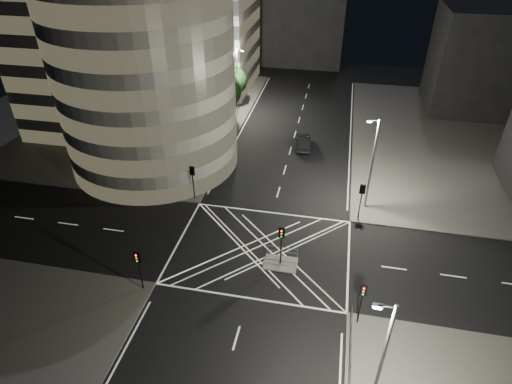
% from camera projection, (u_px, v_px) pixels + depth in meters
% --- Properties ---
extents(ground, '(120.00, 120.00, 0.00)m').
position_uv_depth(ground, '(262.00, 250.00, 39.97)').
color(ground, black).
rests_on(ground, ground).
extents(sidewalk_far_left, '(42.00, 42.00, 0.15)m').
position_uv_depth(sidewalk_far_left, '(112.00, 112.00, 66.74)').
color(sidewalk_far_left, '#54524F').
rests_on(sidewalk_far_left, ground).
extents(sidewalk_far_right, '(42.00, 42.00, 0.15)m').
position_uv_depth(sidewalk_far_right, '(512.00, 146.00, 57.13)').
color(sidewalk_far_right, '#54524F').
rests_on(sidewalk_far_right, ground).
extents(central_island, '(3.00, 2.00, 0.15)m').
position_uv_depth(central_island, '(280.00, 263.00, 38.38)').
color(central_island, slate).
rests_on(central_island, ground).
extents(office_tower_curved, '(30.00, 29.00, 27.20)m').
position_uv_depth(office_tower_curved, '(123.00, 47.00, 51.66)').
color(office_tower_curved, gray).
rests_on(office_tower_curved, sidewalk_far_left).
extents(office_block_rear, '(24.00, 16.00, 22.00)m').
position_uv_depth(office_block_rear, '(181.00, 19.00, 71.66)').
color(office_block_rear, gray).
rests_on(office_block_rear, sidewalk_far_left).
extents(building_right_far, '(14.00, 12.00, 15.00)m').
position_uv_depth(building_right_far, '(482.00, 60.00, 64.02)').
color(building_right_far, black).
rests_on(building_right_far, sidewalk_far_right).
extents(building_far_end, '(18.00, 8.00, 18.00)m').
position_uv_depth(building_far_end, '(298.00, 17.00, 82.92)').
color(building_far_end, black).
rests_on(building_far_end, ground).
extents(tree_a, '(3.83, 3.83, 6.84)m').
position_uv_depth(tree_a, '(183.00, 150.00, 46.40)').
color(tree_a, black).
rests_on(tree_a, sidewalk_far_left).
extents(tree_b, '(4.07, 4.07, 6.84)m').
position_uv_depth(tree_b, '(200.00, 128.00, 51.36)').
color(tree_b, black).
rests_on(tree_b, sidewalk_far_left).
extents(tree_c, '(3.69, 3.69, 6.70)m').
position_uv_depth(tree_c, '(214.00, 108.00, 56.21)').
color(tree_c, black).
rests_on(tree_c, sidewalk_far_left).
extents(tree_d, '(4.71, 4.71, 7.69)m').
position_uv_depth(tree_d, '(225.00, 89.00, 60.88)').
color(tree_d, black).
rests_on(tree_d, sidewalk_far_left).
extents(tree_e, '(3.63, 3.63, 6.30)m').
position_uv_depth(tree_e, '(235.00, 81.00, 66.20)').
color(tree_e, black).
rests_on(tree_e, sidewalk_far_left).
extents(traffic_signal_fl, '(0.55, 0.22, 4.00)m').
position_uv_depth(traffic_signal_fl, '(193.00, 177.00, 45.36)').
color(traffic_signal_fl, black).
rests_on(traffic_signal_fl, sidewalk_far_left).
extents(traffic_signal_nl, '(0.55, 0.22, 4.00)m').
position_uv_depth(traffic_signal_nl, '(138.00, 264.00, 34.27)').
color(traffic_signal_nl, black).
rests_on(traffic_signal_nl, sidewalk_near_left).
extents(traffic_signal_fr, '(0.55, 0.22, 4.00)m').
position_uv_depth(traffic_signal_fr, '(362.00, 195.00, 42.44)').
color(traffic_signal_fr, black).
rests_on(traffic_signal_fr, sidewalk_far_right).
extents(traffic_signal_nr, '(0.55, 0.22, 4.00)m').
position_uv_depth(traffic_signal_nr, '(362.00, 297.00, 31.35)').
color(traffic_signal_nr, black).
rests_on(traffic_signal_nr, sidewalk_near_right).
extents(traffic_signal_island, '(0.55, 0.22, 4.00)m').
position_uv_depth(traffic_signal_island, '(281.00, 239.00, 36.80)').
color(traffic_signal_island, black).
rests_on(traffic_signal_island, central_island).
extents(street_lamp_left_near, '(1.25, 0.25, 10.00)m').
position_uv_depth(street_lamp_left_near, '(200.00, 132.00, 48.24)').
color(street_lamp_left_near, slate).
rests_on(street_lamp_left_near, sidewalk_far_left).
extents(street_lamp_left_far, '(1.25, 0.25, 10.00)m').
position_uv_depth(street_lamp_left_far, '(237.00, 80.00, 62.91)').
color(street_lamp_left_far, slate).
rests_on(street_lamp_left_far, sidewalk_far_left).
extents(street_lamp_right_far, '(1.25, 0.25, 10.00)m').
position_uv_depth(street_lamp_right_far, '(372.00, 162.00, 42.67)').
color(street_lamp_right_far, slate).
rests_on(street_lamp_right_far, sidewalk_far_right).
extents(street_lamp_right_near, '(1.25, 0.25, 10.00)m').
position_uv_depth(street_lamp_right_near, '(381.00, 361.00, 23.92)').
color(street_lamp_right_near, slate).
rests_on(street_lamp_right_near, sidewalk_near_right).
extents(railing_near_right, '(0.06, 11.70, 1.10)m').
position_uv_depth(railing_near_right, '(350.00, 379.00, 28.30)').
color(railing_near_right, slate).
rests_on(railing_near_right, sidewalk_near_right).
extents(railing_island_south, '(2.80, 0.06, 1.10)m').
position_uv_depth(railing_island_south, '(279.00, 265.00, 37.30)').
color(railing_island_south, slate).
rests_on(railing_island_south, central_island).
extents(railing_island_north, '(2.80, 0.06, 1.10)m').
position_uv_depth(railing_island_north, '(282.00, 252.00, 38.76)').
color(railing_island_north, slate).
rests_on(railing_island_north, central_island).
extents(sedan, '(2.29, 5.11, 1.63)m').
position_uv_depth(sedan, '(303.00, 142.00, 56.54)').
color(sedan, black).
rests_on(sedan, ground).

